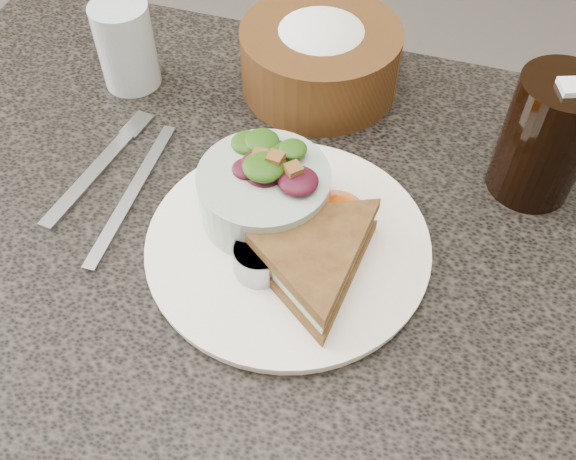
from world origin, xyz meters
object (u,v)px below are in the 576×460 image
(dining_table, at_px, (270,382))
(cola_glass, at_px, (548,133))
(dressing_ramekin, at_px, (260,259))
(bread_basket, at_px, (321,49))
(salad_bowl, at_px, (264,187))
(water_glass, at_px, (126,46))
(dinner_plate, at_px, (288,245))
(sandwich, at_px, (310,255))

(dining_table, height_order, cola_glass, cola_glass)
(dining_table, distance_m, dressing_ramekin, 0.41)
(dining_table, distance_m, bread_basket, 0.49)
(salad_bowl, bearing_deg, dressing_ramekin, -74.80)
(dining_table, bearing_deg, water_glass, 143.21)
(dining_table, height_order, dinner_plate, dinner_plate)
(dressing_ramekin, relative_size, water_glass, 0.49)
(bread_basket, distance_m, water_glass, 0.24)
(dinner_plate, bearing_deg, cola_glass, 36.51)
(water_glass, bearing_deg, cola_glass, -3.65)
(sandwich, height_order, water_glass, water_glass)
(dining_table, relative_size, bread_basket, 5.07)
(dining_table, xyz_separation_m, dressing_ramekin, (0.02, -0.06, 0.40))
(bread_basket, bearing_deg, water_glass, -164.38)
(sandwich, height_order, salad_bowl, salad_bowl)
(cola_glass, bearing_deg, dinner_plate, -143.49)
(dining_table, bearing_deg, salad_bowl, 80.47)
(bread_basket, bearing_deg, dining_table, -88.36)
(dining_table, distance_m, water_glass, 0.52)
(sandwich, distance_m, bread_basket, 0.30)
(salad_bowl, distance_m, bread_basket, 0.23)
(water_glass, bearing_deg, dining_table, -36.79)
(dressing_ramekin, bearing_deg, dinner_plate, 68.89)
(dining_table, relative_size, water_glass, 9.28)
(dinner_plate, relative_size, salad_bowl, 2.12)
(sandwich, xyz_separation_m, cola_glass, (0.20, 0.19, 0.04))
(bread_basket, relative_size, water_glass, 1.83)
(bread_basket, relative_size, cola_glass, 1.29)
(cola_glass, relative_size, water_glass, 1.42)
(dinner_plate, distance_m, water_glass, 0.34)
(dinner_plate, height_order, sandwich, sandwich)
(dining_table, xyz_separation_m, sandwich, (0.07, -0.05, 0.41))
(salad_bowl, bearing_deg, dining_table, -99.53)
(sandwich, relative_size, water_glass, 1.62)
(dressing_ramekin, height_order, water_glass, water_glass)
(sandwich, relative_size, dressing_ramekin, 3.33)
(cola_glass, height_order, water_glass, cola_glass)
(bread_basket, height_order, water_glass, bread_basket)
(salad_bowl, bearing_deg, cola_glass, 27.84)
(dressing_ramekin, bearing_deg, salad_bowl, 105.20)
(dining_table, xyz_separation_m, bread_basket, (-0.01, 0.24, 0.43))
(dinner_plate, bearing_deg, dining_table, 149.60)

